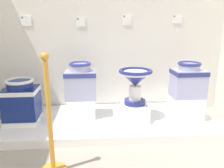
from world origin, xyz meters
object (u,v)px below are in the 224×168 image
plinth_block_slender_white (24,119)px  antique_toilet_slender_white (21,98)px  plinth_block_squat_floral (82,107)px  info_placard_first (26,21)px  info_placard_second (81,22)px  info_placard_fourth (177,19)px  stanchion_post_near_left (51,136)px  antique_toilet_tall_cobalt (135,80)px  antique_toilet_leftmost (188,80)px  plinth_block_leftmost (186,107)px  plinth_block_tall_cobalt (134,111)px  info_placard_third (127,20)px  antique_toilet_squat_floral (81,81)px

plinth_block_slender_white → antique_toilet_slender_white: 0.26m
plinth_block_squat_floral → info_placard_first: size_ratio=2.49×
info_placard_second → info_placard_fourth: 1.31m
plinth_block_slender_white → plinth_block_squat_floral: size_ratio=1.11×
info_placard_fourth → stanchion_post_near_left: (-1.51, -1.40, -0.96)m
antique_toilet_tall_cobalt → antique_toilet_slender_white: bearing=179.0°
antique_toilet_leftmost → info_placard_first: bearing=163.8°
antique_toilet_leftmost → plinth_block_leftmost: bearing=45.0°
info_placard_first → info_placard_second: bearing=-0.0°
plinth_block_slender_white → plinth_block_squat_floral: plinth_block_squat_floral is taller
plinth_block_leftmost → info_placard_second: 1.74m
plinth_block_leftmost → plinth_block_tall_cobalt: bearing=177.3°
plinth_block_tall_cobalt → info_placard_third: bearing=93.3°
info_placard_fourth → plinth_block_tall_cobalt: bearing=-140.3°
antique_toilet_tall_cobalt → antique_toilet_leftmost: bearing=-2.7°
plinth_block_tall_cobalt → info_placard_first: info_placard_first is taller
info_placard_first → info_placard_fourth: (2.02, -0.00, 0.03)m
antique_toilet_squat_floral → antique_toilet_tall_cobalt: bearing=-10.9°
plinth_block_slender_white → stanchion_post_near_left: 1.03m
antique_toilet_squat_floral → info_placard_second: bearing=89.8°
antique_toilet_slender_white → plinth_block_tall_cobalt: (1.35, -0.02, -0.19)m
plinth_block_slender_white → info_placard_first: size_ratio=2.75×
plinth_block_leftmost → antique_toilet_leftmost: bearing=-135.0°
plinth_block_tall_cobalt → info_placard_third: 1.23m
plinth_block_slender_white → antique_toilet_tall_cobalt: (1.35, -0.02, 0.47)m
stanchion_post_near_left → plinth_block_squat_floral: bearing=78.7°
antique_toilet_slender_white → info_placard_fourth: info_placard_fourth is taller
plinth_block_tall_cobalt → stanchion_post_near_left: (-0.85, -0.85, 0.15)m
antique_toilet_squat_floral → info_placard_second: size_ratio=3.59×
plinth_block_squat_floral → info_placard_second: info_placard_second is taller
antique_toilet_squat_floral → plinth_block_leftmost: bearing=-6.9°
plinth_block_slender_white → plinth_block_leftmost: size_ratio=1.06×
antique_toilet_tall_cobalt → info_placard_third: bearing=93.3°
antique_toilet_squat_floral → info_placard_second: (0.00, 0.43, 0.70)m
plinth_block_leftmost → antique_toilet_leftmost: antique_toilet_leftmost is taller
antique_toilet_tall_cobalt → info_placard_third: size_ratio=2.96×
plinth_block_slender_white → info_placard_third: bearing=21.9°
plinth_block_leftmost → info_placard_third: info_placard_third is taller
antique_toilet_squat_floral → stanchion_post_near_left: bearing=-101.3°
plinth_block_squat_floral → antique_toilet_slender_white: bearing=-171.7°
antique_toilet_slender_white → antique_toilet_tall_cobalt: antique_toilet_tall_cobalt is taller
antique_toilet_tall_cobalt → antique_toilet_leftmost: size_ratio=1.01×
plinth_block_slender_white → plinth_block_squat_floral: (0.69, 0.10, 0.09)m
plinth_block_squat_floral → stanchion_post_near_left: bearing=-101.3°
antique_toilet_squat_floral → info_placard_first: bearing=148.9°
plinth_block_squat_floral → antique_toilet_squat_floral: antique_toilet_squat_floral is taller
plinth_block_leftmost → plinth_block_slender_white: bearing=178.5°
plinth_block_slender_white → antique_toilet_slender_white: bearing=-90.0°
plinth_block_slender_white → antique_toilet_leftmost: size_ratio=0.89×
antique_toilet_tall_cobalt → info_placard_second: 1.09m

